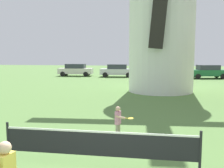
{
  "coord_description": "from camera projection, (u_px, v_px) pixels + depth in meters",
  "views": [
    {
      "loc": [
        0.94,
        -3.72,
        2.71
      ],
      "look_at": [
        -0.23,
        3.72,
        1.84
      ],
      "focal_mm": 40.42,
      "sensor_mm": 36.0,
      "label": 1
    }
  ],
  "objects": [
    {
      "name": "parked_car_green",
      "position": [
        208.0,
        71.0,
        29.15
      ],
      "size": [
        4.41,
        2.44,
        1.56
      ],
      "color": "#1E6638",
      "rests_on": "ground_plane"
    },
    {
      "name": "parked_car_cream",
      "position": [
        76.0,
        70.0,
        32.54
      ],
      "size": [
        4.47,
        2.09,
        1.56
      ],
      "color": "silver",
      "rests_on": "ground_plane"
    },
    {
      "name": "player_far",
      "position": [
        119.0,
        120.0,
        8.12
      ],
      "size": [
        0.65,
        0.59,
        1.06
      ],
      "color": "#9E937F",
      "rests_on": "ground_plane"
    },
    {
      "name": "parked_car_silver",
      "position": [
        117.0,
        70.0,
        31.23
      ],
      "size": [
        4.25,
        2.07,
        1.56
      ],
      "color": "silver",
      "rests_on": "ground_plane"
    },
    {
      "name": "windmill",
      "position": [
        162.0,
        8.0,
        18.18
      ],
      "size": [
        10.66,
        5.46,
        13.74
      ],
      "color": "white",
      "rests_on": "ground_plane"
    },
    {
      "name": "tennis_net",
      "position": [
        98.0,
        144.0,
        5.75
      ],
      "size": [
        4.53,
        0.06,
        1.1
      ],
      "color": "black",
      "rests_on": "ground_plane"
    },
    {
      "name": "parked_car_red",
      "position": [
        160.0,
        71.0,
        30.02
      ],
      "size": [
        4.05,
        2.03,
        1.56
      ],
      "color": "red",
      "rests_on": "ground_plane"
    }
  ]
}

